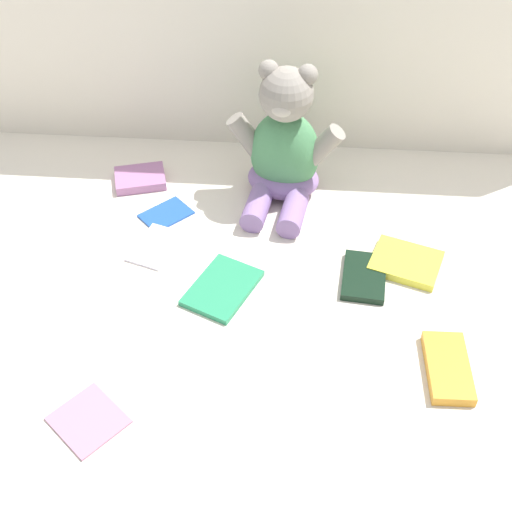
% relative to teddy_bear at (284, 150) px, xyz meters
% --- Properties ---
extents(ground_plane, '(3.20, 3.20, 0.00)m').
position_rel_teddy_bear_xyz_m(ground_plane, '(-0.05, -0.20, -0.11)').
color(ground_plane, silver).
extents(backdrop_drape, '(1.44, 0.03, 0.58)m').
position_rel_teddy_bear_xyz_m(backdrop_drape, '(-0.05, 0.19, 0.18)').
color(backdrop_drape, silver).
rests_on(backdrop_drape, ground_plane).
extents(teddy_bear, '(0.24, 0.22, 0.29)m').
position_rel_teddy_bear_xyz_m(teddy_bear, '(0.00, 0.00, 0.00)').
color(teddy_bear, '#4C8C59').
rests_on(teddy_bear, ground_plane).
extents(book_case_0, '(0.14, 0.17, 0.01)m').
position_rel_teddy_bear_xyz_m(book_case_0, '(-0.09, -0.29, -0.10)').
color(book_case_0, '#288B5C').
rests_on(book_case_0, ground_plane).
extents(book_case_1, '(0.09, 0.13, 0.01)m').
position_rel_teddy_bear_xyz_m(book_case_1, '(0.16, -0.24, -0.10)').
color(book_case_1, black).
rests_on(book_case_1, ground_plane).
extents(book_case_2, '(0.12, 0.11, 0.02)m').
position_rel_teddy_bear_xyz_m(book_case_2, '(-0.30, 0.01, -0.10)').
color(book_case_2, '#A5679A').
rests_on(book_case_2, ground_plane).
extents(book_case_3, '(0.15, 0.13, 0.02)m').
position_rel_teddy_bear_xyz_m(book_case_3, '(0.24, -0.20, -0.10)').
color(book_case_3, yellow).
rests_on(book_case_3, ground_plane).
extents(book_case_4, '(0.13, 0.13, 0.01)m').
position_rel_teddy_bear_xyz_m(book_case_4, '(-0.26, -0.57, -0.10)').
color(book_case_4, '#B47996').
rests_on(book_case_4, ground_plane).
extents(book_case_5, '(0.10, 0.13, 0.01)m').
position_rel_teddy_bear_xyz_m(book_case_5, '(-0.23, -0.19, -0.10)').
color(book_case_5, white).
rests_on(book_case_5, ground_plane).
extents(book_case_6, '(0.12, 0.11, 0.01)m').
position_rel_teddy_bear_xyz_m(book_case_6, '(-0.23, -0.09, -0.10)').
color(book_case_6, '#2151B0').
rests_on(book_case_6, ground_plane).
extents(book_case_7, '(0.07, 0.13, 0.02)m').
position_rel_teddy_bear_xyz_m(book_case_7, '(0.28, -0.44, -0.10)').
color(book_case_7, orange).
rests_on(book_case_7, ground_plane).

